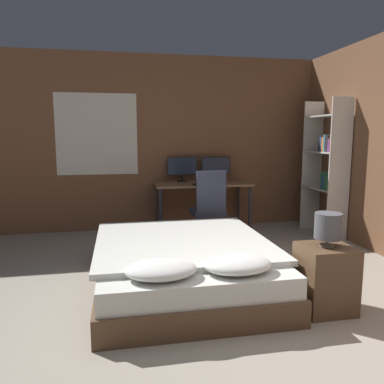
% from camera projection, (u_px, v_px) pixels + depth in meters
% --- Properties ---
extents(ground_plane, '(20.00, 20.00, 0.00)m').
position_uv_depth(ground_plane, '(281.00, 346.00, 2.63)').
color(ground_plane, '#9E9384').
extents(wall_back, '(12.00, 0.08, 2.70)m').
position_uv_depth(wall_back, '(186.00, 143.00, 5.96)').
color(wall_back, brown).
rests_on(wall_back, ground_plane).
extents(bed, '(1.67, 1.99, 0.53)m').
position_uv_depth(bed, '(184.00, 265.00, 3.63)').
color(bed, brown).
rests_on(bed, ground_plane).
extents(nightstand, '(0.42, 0.40, 0.56)m').
position_uv_depth(nightstand, '(325.00, 278.00, 3.14)').
color(nightstand, brown).
rests_on(nightstand, ground_plane).
extents(bedside_lamp, '(0.22, 0.22, 0.28)m').
position_uv_depth(bedside_lamp, '(328.00, 226.00, 3.08)').
color(bedside_lamp, gray).
rests_on(bedside_lamp, nightstand).
extents(desk, '(1.44, 0.66, 0.76)m').
position_uv_depth(desk, '(202.00, 189.00, 5.70)').
color(desk, '#846042').
rests_on(desk, ground_plane).
extents(monitor_left, '(0.47, 0.16, 0.38)m').
position_uv_depth(monitor_left, '(182.00, 167.00, 5.83)').
color(monitor_left, black).
rests_on(monitor_left, desk).
extents(monitor_right, '(0.47, 0.16, 0.38)m').
position_uv_depth(monitor_right, '(216.00, 167.00, 5.93)').
color(monitor_right, black).
rests_on(monitor_right, desk).
extents(keyboard, '(0.38, 0.13, 0.02)m').
position_uv_depth(keyboard, '(206.00, 184.00, 5.47)').
color(keyboard, black).
rests_on(keyboard, desk).
extents(computer_mouse, '(0.07, 0.05, 0.04)m').
position_uv_depth(computer_mouse, '(224.00, 183.00, 5.52)').
color(computer_mouse, black).
rests_on(computer_mouse, desk).
extents(office_chair, '(0.52, 0.52, 1.02)m').
position_uv_depth(office_chair, '(209.00, 216.00, 5.06)').
color(office_chair, black).
rests_on(office_chair, ground_plane).
extents(bookshelf, '(0.32, 0.78, 1.99)m').
position_uv_depth(bookshelf, '(328.00, 162.00, 5.41)').
color(bookshelf, beige).
rests_on(bookshelf, ground_plane).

